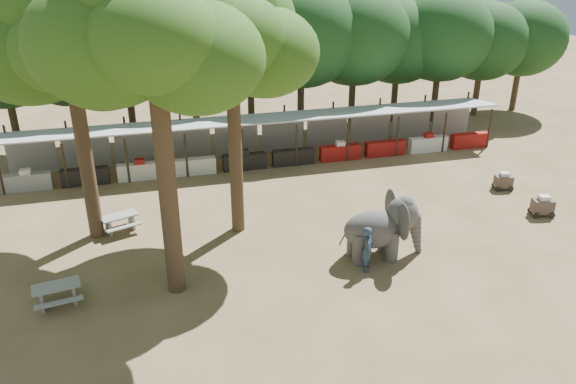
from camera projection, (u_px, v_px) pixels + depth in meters
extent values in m
plane|color=brown|center=(350.00, 295.00, 20.19)|extent=(100.00, 100.00, 0.00)
cube|color=#A7ABAF|center=(264.00, 118.00, 31.50)|extent=(28.00, 2.99, 0.39)
cylinder|color=#2D2319|center=(24.00, 170.00, 27.90)|extent=(0.12, 0.12, 2.40)
cylinder|color=#2D2319|center=(31.00, 149.00, 30.19)|extent=(0.12, 0.12, 2.80)
cube|color=gray|center=(27.00, 182.00, 28.43)|extent=(2.38, 0.50, 0.90)
cube|color=gray|center=(32.00, 156.00, 30.31)|extent=(2.52, 0.12, 2.00)
cylinder|color=#2D2319|center=(83.00, 165.00, 28.55)|extent=(0.12, 0.12, 2.40)
cylinder|color=#2D2319|center=(85.00, 144.00, 30.85)|extent=(0.12, 0.12, 2.80)
cube|color=black|center=(85.00, 177.00, 29.08)|extent=(2.38, 0.50, 0.90)
cube|color=gray|center=(86.00, 151.00, 30.97)|extent=(2.52, 0.12, 2.00)
cylinder|color=#2D2319|center=(139.00, 160.00, 29.21)|extent=(0.12, 0.12, 2.40)
cylinder|color=#2D2319|center=(138.00, 140.00, 31.50)|extent=(0.12, 0.12, 2.80)
cube|color=silver|center=(141.00, 171.00, 29.73)|extent=(2.38, 0.50, 0.90)
cube|color=gray|center=(139.00, 147.00, 31.62)|extent=(2.52, 0.12, 2.00)
cylinder|color=#2D2319|center=(193.00, 155.00, 29.86)|extent=(0.12, 0.12, 2.40)
cylinder|color=#2D2319|center=(188.00, 136.00, 32.16)|extent=(0.12, 0.12, 2.80)
cube|color=silver|center=(194.00, 166.00, 30.39)|extent=(2.38, 0.50, 0.90)
cube|color=gray|center=(189.00, 143.00, 32.28)|extent=(2.52, 0.12, 2.00)
cylinder|color=#2D2319|center=(245.00, 150.00, 30.52)|extent=(0.12, 0.12, 2.40)
cylinder|color=#2D2319|center=(236.00, 132.00, 32.81)|extent=(0.12, 0.12, 2.80)
cube|color=black|center=(244.00, 162.00, 31.04)|extent=(2.38, 0.50, 0.90)
cube|color=gray|center=(237.00, 139.00, 32.93)|extent=(2.52, 0.12, 2.00)
cylinder|color=#2D2319|center=(294.00, 146.00, 31.17)|extent=(0.12, 0.12, 2.40)
cylinder|color=#2D2319|center=(282.00, 128.00, 33.47)|extent=(0.12, 0.12, 2.80)
cube|color=black|center=(293.00, 157.00, 31.70)|extent=(2.38, 0.50, 0.90)
cube|color=gray|center=(283.00, 135.00, 33.59)|extent=(2.52, 0.12, 2.00)
cylinder|color=#2D2319|center=(342.00, 142.00, 31.82)|extent=(0.12, 0.12, 2.40)
cylinder|color=#2D2319|center=(327.00, 124.00, 34.12)|extent=(0.12, 0.12, 2.80)
cube|color=maroon|center=(340.00, 153.00, 32.35)|extent=(2.38, 0.50, 0.90)
cube|color=gray|center=(327.00, 131.00, 34.24)|extent=(2.52, 0.12, 2.00)
cylinder|color=#2D2319|center=(387.00, 138.00, 32.48)|extent=(0.12, 0.12, 2.40)
cylinder|color=#2D2319|center=(370.00, 121.00, 34.78)|extent=(0.12, 0.12, 2.80)
cube|color=maroon|center=(385.00, 148.00, 33.01)|extent=(2.38, 0.50, 0.90)
cube|color=gray|center=(370.00, 127.00, 34.90)|extent=(2.52, 0.12, 2.00)
cylinder|color=#2D2319|center=(431.00, 134.00, 33.13)|extent=(0.12, 0.12, 2.40)
cylinder|color=#2D2319|center=(411.00, 118.00, 35.43)|extent=(0.12, 0.12, 2.80)
cube|color=silver|center=(428.00, 144.00, 33.66)|extent=(2.38, 0.50, 0.90)
cube|color=gray|center=(411.00, 124.00, 35.55)|extent=(2.52, 0.12, 2.00)
cylinder|color=#2D2319|center=(473.00, 130.00, 33.79)|extent=(0.12, 0.12, 2.40)
cylinder|color=#2D2319|center=(451.00, 114.00, 36.09)|extent=(0.12, 0.12, 2.80)
cube|color=maroon|center=(469.00, 140.00, 34.32)|extent=(2.38, 0.50, 0.90)
cube|color=gray|center=(450.00, 121.00, 36.21)|extent=(2.52, 0.12, 2.00)
cylinder|color=#332316|center=(82.00, 134.00, 22.36)|extent=(0.60, 0.60, 9.20)
cone|color=#332316|center=(62.00, 14.00, 20.47)|extent=(0.57, 0.57, 2.88)
ellipsoid|color=#1F4911|center=(30.00, 52.00, 20.98)|extent=(4.80, 4.80, 3.94)
ellipsoid|color=#1F4911|center=(103.00, 64.00, 20.95)|extent=(4.20, 4.20, 3.44)
ellipsoid|color=#1F4911|center=(74.00, 31.00, 21.81)|extent=(5.20, 5.20, 4.26)
ellipsoid|color=#1F4911|center=(64.00, 50.00, 19.77)|extent=(3.80, 3.80, 3.12)
ellipsoid|color=#1F4911|center=(54.00, 13.00, 20.57)|extent=(4.40, 4.40, 3.61)
cylinder|color=#332316|center=(164.00, 156.00, 18.41)|extent=(0.64, 0.64, 10.40)
ellipsoid|color=#1F4911|center=(105.00, 43.00, 16.85)|extent=(4.80, 4.80, 3.94)
ellipsoid|color=#1F4911|center=(197.00, 58.00, 16.83)|extent=(4.20, 4.20, 3.44)
ellipsoid|color=#1F4911|center=(157.00, 17.00, 17.68)|extent=(5.20, 5.20, 4.26)
ellipsoid|color=#1F4911|center=(155.00, 39.00, 15.65)|extent=(3.80, 3.80, 3.12)
cylinder|color=#332316|center=(234.00, 125.00, 22.80)|extent=(0.56, 0.56, 9.60)
cone|color=#332316|center=(229.00, 1.00, 20.83)|extent=(0.53, 0.53, 3.00)
ellipsoid|color=#1F4911|center=(193.00, 41.00, 21.36)|extent=(4.80, 4.80, 3.94)
ellipsoid|color=#1F4911|center=(265.00, 52.00, 21.34)|extent=(4.20, 4.20, 3.44)
ellipsoid|color=#1F4911|center=(230.00, 20.00, 22.19)|extent=(5.20, 5.20, 4.26)
ellipsoid|color=#1F4911|center=(236.00, 38.00, 20.15)|extent=(3.80, 3.80, 3.12)
ellipsoid|color=#1F4911|center=(220.00, 2.00, 20.95)|extent=(4.40, 4.40, 3.61)
cylinder|color=#332316|center=(25.00, 122.00, 33.04)|extent=(0.44, 0.44, 3.74)
ellipsoid|color=black|center=(13.00, 59.00, 31.54)|extent=(6.46, 5.95, 5.61)
cylinder|color=#332316|center=(85.00, 118.00, 33.82)|extent=(0.44, 0.44, 3.74)
ellipsoid|color=black|center=(75.00, 56.00, 32.32)|extent=(6.46, 5.95, 5.61)
cylinder|color=#332316|center=(141.00, 114.00, 34.60)|extent=(0.44, 0.44, 3.74)
ellipsoid|color=black|center=(135.00, 54.00, 33.10)|extent=(6.46, 5.95, 5.61)
cylinder|color=#332316|center=(195.00, 110.00, 35.38)|extent=(0.44, 0.44, 3.74)
ellipsoid|color=black|center=(191.00, 51.00, 33.88)|extent=(6.46, 5.95, 5.61)
cylinder|color=#332316|center=(247.00, 106.00, 36.16)|extent=(0.44, 0.44, 3.74)
ellipsoid|color=black|center=(246.00, 48.00, 34.66)|extent=(6.46, 5.95, 5.61)
cylinder|color=#332316|center=(297.00, 103.00, 36.94)|extent=(0.44, 0.44, 3.74)
ellipsoid|color=black|center=(297.00, 46.00, 35.44)|extent=(6.46, 5.95, 5.61)
cylinder|color=#332316|center=(345.00, 99.00, 37.72)|extent=(0.44, 0.44, 3.74)
ellipsoid|color=black|center=(347.00, 44.00, 36.22)|extent=(6.46, 5.95, 5.61)
cylinder|color=#332316|center=(390.00, 96.00, 38.50)|extent=(0.44, 0.44, 3.74)
ellipsoid|color=black|center=(395.00, 42.00, 37.00)|extent=(6.46, 5.95, 5.61)
cylinder|color=#332316|center=(434.00, 93.00, 39.28)|extent=(0.44, 0.44, 3.74)
ellipsoid|color=black|center=(440.00, 39.00, 37.78)|extent=(6.46, 5.95, 5.61)
cylinder|color=#332316|center=(477.00, 90.00, 40.06)|extent=(0.44, 0.44, 3.74)
ellipsoid|color=black|center=(484.00, 37.00, 38.56)|extent=(6.46, 5.95, 5.61)
cylinder|color=#332316|center=(517.00, 87.00, 40.84)|extent=(0.44, 0.44, 3.74)
ellipsoid|color=black|center=(526.00, 36.00, 39.34)|extent=(6.46, 5.95, 5.61)
ellipsoid|color=#3C3A3A|center=(374.00, 229.00, 22.09)|extent=(2.49, 1.57, 1.55)
cylinder|color=#3C3A3A|center=(359.00, 249.00, 21.89)|extent=(0.59, 0.59, 1.31)
cylinder|color=#3C3A3A|center=(354.00, 240.00, 22.55)|extent=(0.59, 0.59, 1.31)
cylinder|color=#3C3A3A|center=(392.00, 246.00, 22.12)|extent=(0.59, 0.59, 1.31)
cylinder|color=#3C3A3A|center=(385.00, 237.00, 22.78)|extent=(0.59, 0.59, 1.31)
ellipsoid|color=#3C3A3A|center=(402.00, 214.00, 22.05)|extent=(1.40, 1.16, 1.44)
ellipsoid|color=#3C3A3A|center=(403.00, 222.00, 21.37)|extent=(0.30, 1.19, 1.48)
ellipsoid|color=#3C3A3A|center=(391.00, 206.00, 22.63)|extent=(0.30, 1.19, 1.48)
cone|color=#3C3A3A|center=(416.00, 235.00, 22.58)|extent=(0.63, 0.63, 1.63)
imported|color=#26384C|center=(368.00, 249.00, 21.33)|extent=(0.66, 0.79, 1.86)
cube|color=gray|center=(56.00, 286.00, 19.35)|extent=(1.68, 1.00, 0.06)
cube|color=gray|center=(42.00, 299.00, 19.31)|extent=(0.21, 0.64, 0.74)
cube|color=gray|center=(74.00, 292.00, 19.72)|extent=(0.21, 0.64, 0.74)
cube|color=gray|center=(59.00, 303.00, 19.01)|extent=(1.60, 0.54, 0.05)
cube|color=gray|center=(56.00, 285.00, 19.96)|extent=(1.60, 0.54, 0.05)
cube|color=gray|center=(119.00, 216.00, 24.32)|extent=(1.68, 1.19, 0.06)
cube|color=gray|center=(109.00, 227.00, 24.21)|extent=(0.30, 0.61, 0.71)
cube|color=gray|center=(131.00, 221.00, 24.74)|extent=(0.30, 0.61, 0.71)
cube|color=gray|center=(124.00, 227.00, 24.02)|extent=(1.53, 0.75, 0.05)
cube|color=gray|center=(116.00, 217.00, 24.86)|extent=(1.53, 0.75, 0.05)
cube|color=#3D2E28|center=(542.00, 206.00, 25.81)|extent=(1.03, 0.75, 0.65)
cylinder|color=black|center=(536.00, 216.00, 25.65)|extent=(0.28, 0.11, 0.28)
cylinder|color=black|center=(552.00, 215.00, 25.68)|extent=(0.28, 0.11, 0.28)
cylinder|color=black|center=(530.00, 210.00, 26.21)|extent=(0.28, 0.11, 0.28)
cylinder|color=black|center=(546.00, 210.00, 26.24)|extent=(0.28, 0.11, 0.28)
cube|color=silver|center=(544.00, 198.00, 25.64)|extent=(0.54, 0.46, 0.23)
cube|color=#3D2E28|center=(503.00, 181.00, 28.56)|extent=(0.95, 0.71, 0.60)
cylinder|color=black|center=(498.00, 189.00, 28.42)|extent=(0.26, 0.11, 0.26)
cylinder|color=black|center=(511.00, 189.00, 28.43)|extent=(0.26, 0.11, 0.26)
cylinder|color=black|center=(494.00, 185.00, 28.93)|extent=(0.26, 0.11, 0.26)
cylinder|color=black|center=(507.00, 185.00, 28.94)|extent=(0.26, 0.11, 0.26)
cube|color=silver|center=(505.00, 174.00, 28.40)|extent=(0.50, 0.44, 0.21)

